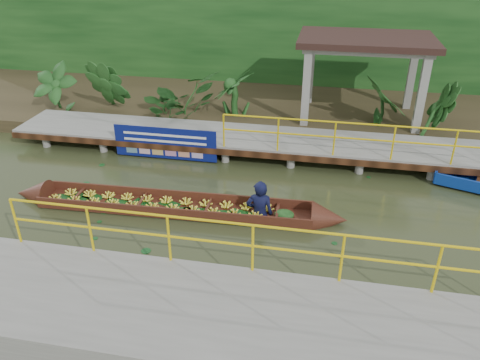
# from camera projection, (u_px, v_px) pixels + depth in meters

# --- Properties ---
(ground) EXTENTS (80.00, 80.00, 0.00)m
(ground) POSITION_uv_depth(u_px,v_px,m) (241.00, 210.00, 11.84)
(ground) COLOR #2D341A
(ground) RESTS_ON ground
(land_strip) EXTENTS (30.00, 8.00, 0.45)m
(land_strip) POSITION_uv_depth(u_px,v_px,m) (277.00, 106.00, 18.22)
(land_strip) COLOR #302918
(land_strip) RESTS_ON ground
(far_dock) EXTENTS (16.00, 2.06, 1.66)m
(far_dock) POSITION_uv_depth(u_px,v_px,m) (262.00, 140.00, 14.58)
(far_dock) COLOR gray
(far_dock) RESTS_ON ground
(near_dock) EXTENTS (18.00, 2.40, 1.73)m
(near_dock) POSITION_uv_depth(u_px,v_px,m) (252.00, 330.00, 7.90)
(near_dock) COLOR gray
(near_dock) RESTS_ON ground
(pavilion) EXTENTS (4.40, 3.00, 3.00)m
(pavilion) POSITION_uv_depth(u_px,v_px,m) (366.00, 48.00, 15.46)
(pavilion) COLOR gray
(pavilion) RESTS_ON ground
(foliage_backdrop) EXTENTS (30.00, 0.80, 4.00)m
(foliage_backdrop) POSITION_uv_depth(u_px,v_px,m) (286.00, 46.00, 19.55)
(foliage_backdrop) COLOR #123913
(foliage_backdrop) RESTS_ON ground
(vendor_boat) EXTENTS (8.61, 1.16, 2.23)m
(vendor_boat) POSITION_uv_depth(u_px,v_px,m) (193.00, 201.00, 11.64)
(vendor_boat) COLOR #3B1B10
(vendor_boat) RESTS_ON ground
(blue_banner) EXTENTS (3.21, 0.04, 1.00)m
(blue_banner) POSITION_uv_depth(u_px,v_px,m) (165.00, 143.00, 14.19)
(blue_banner) COLOR navy
(blue_banner) RESTS_ON ground
(tropical_plants) EXTENTS (14.35, 1.35, 1.68)m
(tropical_plants) POSITION_uv_depth(u_px,v_px,m) (226.00, 94.00, 16.07)
(tropical_plants) COLOR #123913
(tropical_plants) RESTS_ON ground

